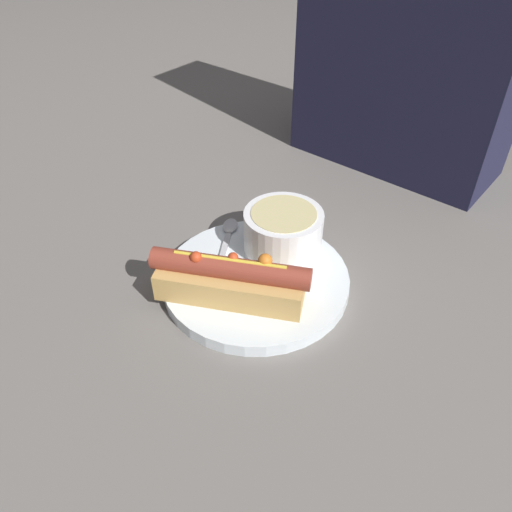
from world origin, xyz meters
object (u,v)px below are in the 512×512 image
object	(u,v)px
hot_dog	(229,278)
spoon	(227,238)
seated_diner	(420,14)
soup_bowl	(283,230)

from	to	relation	value
hot_dog	spoon	distance (m)	0.11
seated_diner	hot_dog	bearing A→B (deg)	-87.40
hot_dog	soup_bowl	bearing A→B (deg)	64.31
seated_diner	spoon	bearing A→B (deg)	-97.93
soup_bowl	spoon	size ratio (longest dim) A/B	0.77
hot_dog	spoon	xyz separation A→B (m)	(-0.08, 0.08, -0.02)
soup_bowl	seated_diner	distance (m)	0.41
spoon	seated_diner	world-z (taller)	seated_diner
seated_diner	soup_bowl	bearing A→B (deg)	-87.15
soup_bowl	spoon	xyz separation A→B (m)	(-0.07, -0.03, -0.03)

